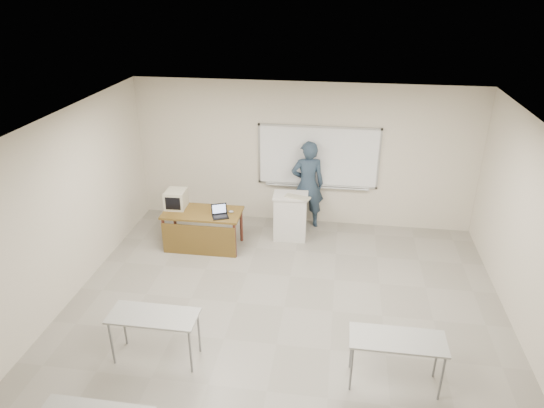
% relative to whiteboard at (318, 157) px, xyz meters
% --- Properties ---
extents(floor, '(7.00, 8.00, 0.01)m').
position_rel_whiteboard_xyz_m(floor, '(-0.30, -3.97, -1.49)').
color(floor, gray).
rests_on(floor, ground).
extents(whiteboard, '(2.48, 0.10, 1.31)m').
position_rel_whiteboard_xyz_m(whiteboard, '(0.00, 0.00, 0.00)').
color(whiteboard, white).
rests_on(whiteboard, floor).
extents(student_desks, '(4.40, 2.20, 0.73)m').
position_rel_whiteboard_xyz_m(student_desks, '(-0.30, -5.32, -0.81)').
color(student_desks, '#9F9F9A').
rests_on(student_desks, floor).
extents(instructor_desk, '(1.49, 0.75, 0.75)m').
position_rel_whiteboard_xyz_m(instructor_desk, '(-2.10, -1.48, -0.93)').
color(instructor_desk, brown).
rests_on(instructor_desk, floor).
extents(podium, '(0.68, 0.50, 0.95)m').
position_rel_whiteboard_xyz_m(podium, '(-0.47, -0.77, -1.00)').
color(podium, white).
rests_on(podium, floor).
extents(crt_monitor, '(0.38, 0.43, 0.36)m').
position_rel_whiteboard_xyz_m(crt_monitor, '(-2.65, -1.24, -0.56)').
color(crt_monitor, '#B3AD95').
rests_on(crt_monitor, instructor_desk).
extents(laptop, '(0.29, 0.27, 0.22)m').
position_rel_whiteboard_xyz_m(laptop, '(-1.70, -1.50, -0.68)').
color(laptop, black).
rests_on(laptop, instructor_desk).
extents(mouse, '(0.11, 0.08, 0.04)m').
position_rel_whiteboard_xyz_m(mouse, '(-1.55, -1.32, -0.71)').
color(mouse, '#96989D').
rests_on(mouse, instructor_desk).
extents(keyboard, '(0.52, 0.30, 0.03)m').
position_rel_whiteboard_xyz_m(keyboard, '(-0.32, -0.89, -0.52)').
color(keyboard, '#B3AD95').
rests_on(keyboard, podium).
extents(presenter, '(0.76, 0.58, 1.88)m').
position_rel_whiteboard_xyz_m(presenter, '(-0.19, -0.19, -0.54)').
color(presenter, black).
rests_on(presenter, floor).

